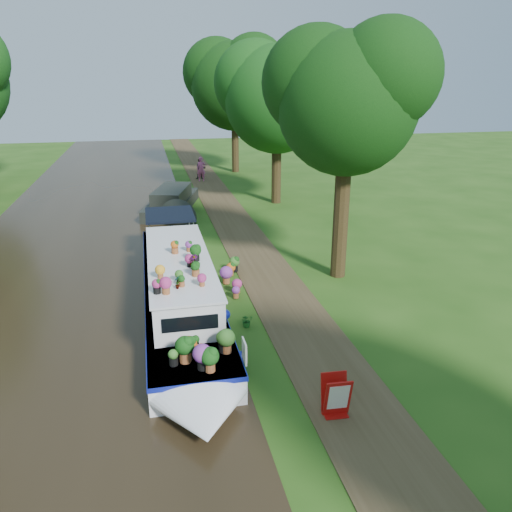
% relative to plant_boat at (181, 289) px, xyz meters
% --- Properties ---
extents(ground, '(100.00, 100.00, 0.00)m').
position_rel_plant_boat_xyz_m(ground, '(2.25, -1.02, -0.85)').
color(ground, '#254E13').
rests_on(ground, ground).
extents(canal_water, '(10.00, 100.00, 0.02)m').
position_rel_plant_boat_xyz_m(canal_water, '(-3.75, -1.02, -0.84)').
color(canal_water, black).
rests_on(canal_water, ground).
extents(towpath, '(2.20, 100.00, 0.03)m').
position_rel_plant_boat_xyz_m(towpath, '(3.45, -1.02, -0.84)').
color(towpath, '#453620').
rests_on(towpath, ground).
extents(plant_boat, '(2.29, 13.52, 2.29)m').
position_rel_plant_boat_xyz_m(plant_boat, '(0.00, 0.00, 0.00)').
color(plant_boat, white).
rests_on(plant_boat, canal_water).
extents(tree_near_overhang, '(5.52, 5.28, 8.99)m').
position_rel_plant_boat_xyz_m(tree_near_overhang, '(6.04, 2.04, 5.75)').
color(tree_near_overhang, black).
rests_on(tree_near_overhang, ground).
extents(tree_near_mid, '(6.90, 6.60, 9.40)m').
position_rel_plant_boat_xyz_m(tree_near_mid, '(6.73, 14.06, 5.58)').
color(tree_near_mid, black).
rests_on(tree_near_mid, ground).
extents(tree_near_far, '(7.59, 7.26, 10.30)m').
position_rel_plant_boat_xyz_m(tree_near_far, '(6.23, 25.07, 6.20)').
color(tree_near_far, black).
rests_on(tree_near_far, ground).
extents(second_boat, '(3.62, 7.41, 1.36)m').
position_rel_plant_boat_xyz_m(second_boat, '(0.50, 13.06, -0.30)').
color(second_boat, black).
rests_on(second_boat, canal_water).
extents(sandwich_board, '(0.60, 0.50, 0.95)m').
position_rel_plant_boat_xyz_m(sandwich_board, '(2.93, -5.90, -0.40)').
color(sandwich_board, '#B7100D').
rests_on(sandwich_board, towpath).
extents(pedestrian_pink, '(0.70, 0.53, 1.74)m').
position_rel_plant_boat_xyz_m(pedestrian_pink, '(3.11, 21.52, 0.05)').
color(pedestrian_pink, '#E45E9E').
rests_on(pedestrian_pink, towpath).
extents(pedestrian_dark, '(0.76, 0.60, 1.51)m').
position_rel_plant_boat_xyz_m(pedestrian_dark, '(3.16, 22.30, -0.07)').
color(pedestrian_dark, black).
rests_on(pedestrian_dark, towpath).
extents(verge_plant, '(0.41, 0.37, 0.41)m').
position_rel_plant_boat_xyz_m(verge_plant, '(1.85, -1.37, -0.65)').
color(verge_plant, '#1B5A1D').
rests_on(verge_plant, ground).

